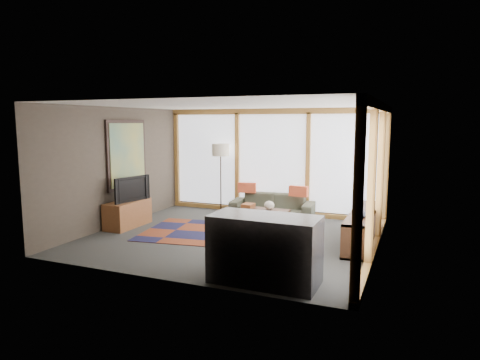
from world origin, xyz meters
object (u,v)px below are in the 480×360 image
at_px(television, 130,189).
at_px(bookshelf, 362,227).
at_px(floor_lamp, 221,178).
at_px(coffee_table, 264,218).
at_px(bar_counter, 265,249).
at_px(tv_console, 128,214).
at_px(sofa, 272,206).

bearing_deg(television, bookshelf, -70.35).
bearing_deg(floor_lamp, television, -118.62).
bearing_deg(television, coffee_table, -54.08).
relative_size(floor_lamp, bar_counter, 1.13).
xyz_separation_m(floor_lamp, bookshelf, (3.66, -1.51, -0.57)).
distance_m(floor_lamp, tv_console, 2.57).
distance_m(coffee_table, bookshelf, 2.24).
distance_m(sofa, floor_lamp, 1.55).
bearing_deg(floor_lamp, sofa, -6.34).
bearing_deg(bar_counter, sofa, 107.46).
distance_m(tv_console, television, 0.56).
height_order(bookshelf, tv_console, bookshelf).
distance_m(television, bar_counter, 4.29).
height_order(sofa, bookshelf, bookshelf).
relative_size(coffee_table, television, 1.14).
bearing_deg(bookshelf, coffee_table, 166.15).
bearing_deg(sofa, floor_lamp, 168.59).
bearing_deg(floor_lamp, bookshelf, -22.35).
height_order(floor_lamp, bookshelf, floor_lamp).
relative_size(bookshelf, bar_counter, 1.57).
distance_m(sofa, bookshelf, 2.61).
bearing_deg(television, bar_counter, -105.59).
height_order(floor_lamp, coffee_table, floor_lamp).
bearing_deg(bar_counter, coffee_table, 110.30).
relative_size(floor_lamp, bookshelf, 0.72).
height_order(floor_lamp, bar_counter, floor_lamp).
bearing_deg(television, floor_lamp, -16.61).
height_order(floor_lamp, tv_console, floor_lamp).
distance_m(bookshelf, television, 4.91).
xyz_separation_m(tv_console, television, (0.05, 0.02, 0.56)).
bearing_deg(bookshelf, floor_lamp, 157.65).
relative_size(sofa, television, 2.07).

